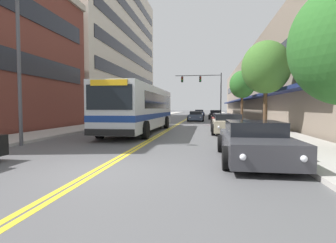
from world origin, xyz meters
The scene contains 21 objects.
ground_plane centered at (0.00, 37.00, 0.00)m, with size 240.00×240.00×0.00m, color #565659.
sidewalk_left centered at (-7.02, 37.00, 0.07)m, with size 3.04×106.00×0.14m.
sidewalk_right centered at (7.02, 37.00, 0.07)m, with size 3.04×106.00×0.14m.
centre_line centered at (0.00, 37.00, 0.00)m, with size 0.34×106.00×0.01m.
office_tower_left centered at (-14.78, 34.25, 11.44)m, with size 12.08×31.75×22.88m.
storefront_row_right centered at (12.77, 37.00, 4.89)m, with size 9.10×68.00×9.80m.
city_bus centered at (-1.62, 11.18, 1.73)m, with size 2.86×12.08×3.06m.
car_white_parked_left_near centered at (-4.42, 33.68, 0.63)m, with size 2.07×4.38×1.39m.
car_silver_parked_left_far centered at (-4.34, 26.73, 0.57)m, with size 2.16×4.23×1.20m.
car_dark_grey_parked_right_foreground centered at (4.44, 2.05, 0.60)m, with size 2.19×4.91×1.26m.
car_champagne_parked_right_mid centered at (4.30, 10.80, 0.62)m, with size 2.17×4.24×1.29m.
car_charcoal_parked_right_far centered at (4.26, 32.85, 0.62)m, with size 2.12×4.51×1.33m.
car_red_parked_right_end centered at (4.39, 19.79, 0.54)m, with size 2.10×4.21×1.14m.
car_slate_blue_moving_lead centered at (1.57, 27.10, 0.59)m, with size 2.03×4.85×1.24m.
car_beige_moving_second centered at (1.16, 57.86, 0.58)m, with size 2.03×4.93×1.20m.
car_navy_moving_third centered at (1.47, 46.09, 0.60)m, with size 2.09×4.74×1.28m.
traffic_signal_mast centered at (2.75, 36.46, 5.22)m, with size 7.49×0.38×7.28m.
street_lamp_left_near centered at (-5.04, 3.87, 4.50)m, with size 1.97×0.28×7.59m.
street_tree_right_mid centered at (6.73, 11.28, 4.31)m, with size 3.11×3.11×5.90m.
street_tree_right_far centered at (6.46, 20.69, 4.02)m, with size 2.54×2.54×5.31m.
fire_hydrant centered at (5.95, 8.22, 0.57)m, with size 0.35×0.27×0.88m.
Camera 1 is at (2.91, -6.70, 1.71)m, focal length 28.00 mm.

